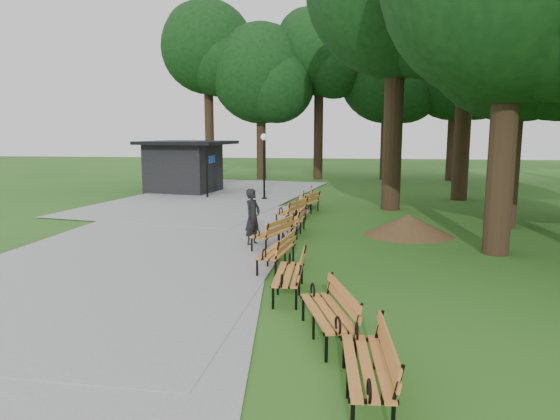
# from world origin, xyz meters

# --- Properties ---
(ground) EXTENTS (100.00, 100.00, 0.00)m
(ground) POSITION_xyz_m (0.00, 0.00, 0.00)
(ground) COLOR #245819
(ground) RESTS_ON ground
(path) EXTENTS (12.00, 38.00, 0.06)m
(path) POSITION_xyz_m (-4.00, 3.00, 0.03)
(path) COLOR gray
(path) RESTS_ON ground
(person) EXTENTS (0.60, 0.72, 1.68)m
(person) POSITION_xyz_m (-1.05, 3.37, 0.84)
(person) COLOR black
(person) RESTS_ON ground
(kiosk) EXTENTS (5.05, 4.59, 2.78)m
(kiosk) POSITION_xyz_m (-7.08, 15.56, 1.39)
(kiosk) COLOR black
(kiosk) RESTS_ON ground
(lamp_post) EXTENTS (0.32, 0.32, 3.19)m
(lamp_post) POSITION_xyz_m (-2.26, 13.10, 2.29)
(lamp_post) COLOR black
(lamp_post) RESTS_ON ground
(dirt_mound) EXTENTS (2.38, 2.38, 0.69)m
(dirt_mound) POSITION_xyz_m (3.67, 5.36, 0.34)
(dirt_mound) COLOR #47301C
(dirt_mound) RESTS_ON ground
(bench_0) EXTENTS (0.75, 1.93, 0.88)m
(bench_0) POSITION_xyz_m (1.89, -4.90, 0.44)
(bench_0) COLOR #C46E2D
(bench_0) RESTS_ON ground
(bench_1) EXTENTS (1.15, 2.00, 0.88)m
(bench_1) POSITION_xyz_m (1.34, -3.09, 0.44)
(bench_1) COLOR #C46E2D
(bench_1) RESTS_ON ground
(bench_2) EXTENTS (0.67, 1.91, 0.88)m
(bench_2) POSITION_xyz_m (0.49, -1.02, 0.44)
(bench_2) COLOR #C46E2D
(bench_2) RESTS_ON ground
(bench_3) EXTENTS (0.91, 1.97, 0.88)m
(bench_3) POSITION_xyz_m (-0.03, 0.93, 0.44)
(bench_3) COLOR #C46E2D
(bench_3) RESTS_ON ground
(bench_4) EXTENTS (1.23, 2.00, 0.88)m
(bench_4) POSITION_xyz_m (-0.44, 3.16, 0.44)
(bench_4) COLOR #C46E2D
(bench_4) RESTS_ON ground
(bench_5) EXTENTS (0.75, 1.93, 0.88)m
(bench_5) POSITION_xyz_m (-0.02, 5.14, 0.44)
(bench_5) COLOR #C46E2D
(bench_5) RESTS_ON ground
(bench_6) EXTENTS (1.20, 2.00, 0.88)m
(bench_6) POSITION_xyz_m (-0.30, 7.13, 0.44)
(bench_6) COLOR #C46E2D
(bench_6) RESTS_ON ground
(bench_7) EXTENTS (1.16, 2.00, 0.88)m
(bench_7) POSITION_xyz_m (0.08, 9.16, 0.44)
(bench_7) COLOR #C46E2D
(bench_7) RESTS_ON ground
(bench_8) EXTENTS (0.78, 1.94, 0.88)m
(bench_8) POSITION_xyz_m (-0.09, 10.81, 0.44)
(bench_8) COLOR #C46E2D
(bench_8) RESTS_ON ground
(lawn_tree_1) EXTENTS (6.42, 6.42, 10.02)m
(lawn_tree_1) POSITION_xyz_m (7.22, 7.17, 6.78)
(lawn_tree_1) COLOR black
(lawn_tree_1) RESTS_ON ground
(lawn_tree_4) EXTENTS (6.19, 6.19, 11.28)m
(lawn_tree_4) POSITION_xyz_m (7.14, 14.28, 8.10)
(lawn_tree_4) COLOR black
(lawn_tree_4) RESTS_ON ground
(tree_backdrop) EXTENTS (36.74, 9.10, 16.30)m
(tree_backdrop) POSITION_xyz_m (7.00, 23.30, 8.15)
(tree_backdrop) COLOR black
(tree_backdrop) RESTS_ON ground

